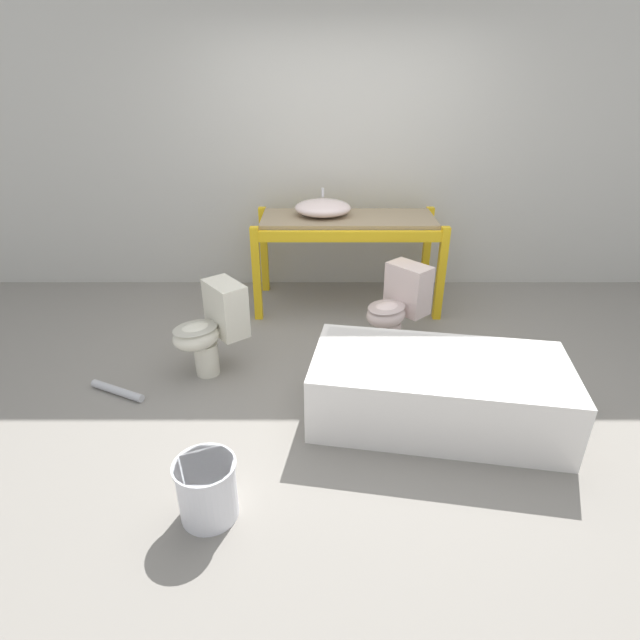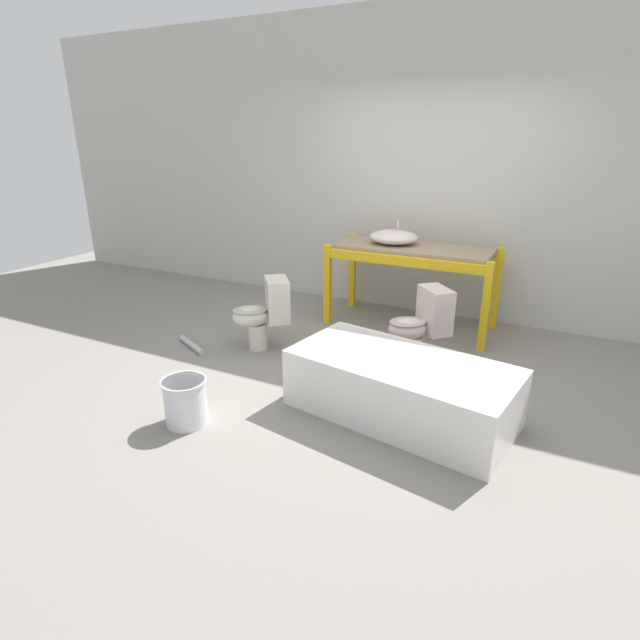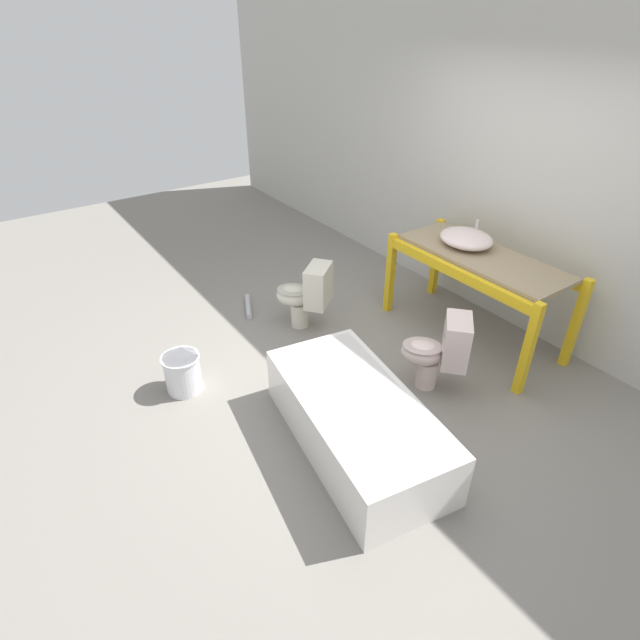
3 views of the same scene
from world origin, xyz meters
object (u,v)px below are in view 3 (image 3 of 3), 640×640
object	(u,v)px
sink_basin	(466,238)
toilet_far	(439,350)
toilet_near	(306,293)
bucket_white	(183,372)
bathtub_main	(356,418)

from	to	relation	value
sink_basin	toilet_far	xyz separation A→B (m)	(0.59, -0.88, -0.55)
toilet_near	toilet_far	size ratio (longest dim) A/B	1.00
sink_basin	bucket_white	size ratio (longest dim) A/B	1.51
bathtub_main	toilet_far	xyz separation A→B (m)	(-0.13, 0.96, 0.12)
bathtub_main	toilet_near	distance (m)	1.65
bucket_white	sink_basin	bearing A→B (deg)	77.31
bathtub_main	toilet_far	size ratio (longest dim) A/B	2.47
bathtub_main	sink_basin	bearing A→B (deg)	120.93
bathtub_main	bucket_white	xyz separation A→B (m)	(-1.31, -0.78, -0.08)
toilet_far	sink_basin	bearing A→B (deg)	171.32
toilet_near	toilet_far	bearing A→B (deg)	66.20
bathtub_main	bucket_white	world-z (taller)	bathtub_main
sink_basin	toilet_far	distance (m)	1.19
bucket_white	toilet_far	bearing A→B (deg)	55.92
sink_basin	toilet_far	size ratio (longest dim) A/B	0.74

